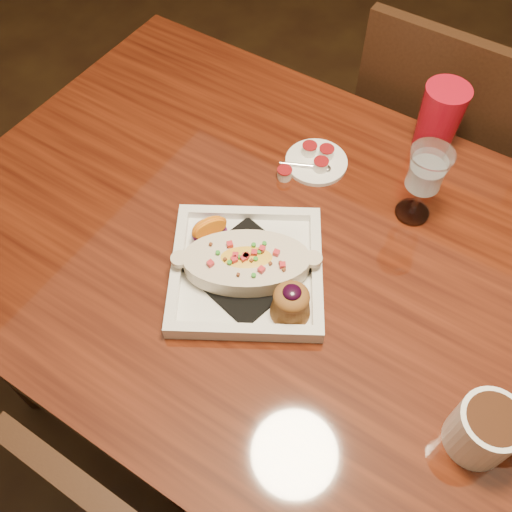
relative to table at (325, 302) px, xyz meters
The scene contains 9 objects.
floor 0.65m from the table, ahead, with size 7.00×7.00×0.00m, color #332211.
table is the anchor object (origin of this frame).
chair_far 0.65m from the table, 90.00° to the left, with size 0.42×0.42×0.93m.
plate 0.19m from the table, 144.84° to the right, with size 0.36×0.36×0.08m.
coffee_mug 0.38m from the table, 23.58° to the right, with size 0.13×0.09×0.10m.
goblet 0.30m from the table, 72.88° to the left, with size 0.08×0.08×0.16m.
saucer 0.29m from the table, 125.07° to the left, with size 0.13×0.13×0.09m.
creamer_loose 0.27m from the table, 140.94° to the left, with size 0.03×0.03×0.02m.
red_tumbler 0.43m from the table, 86.86° to the left, with size 0.09×0.09×0.15m, color red.
Camera 1 is at (0.18, -0.52, 1.60)m, focal length 40.00 mm.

